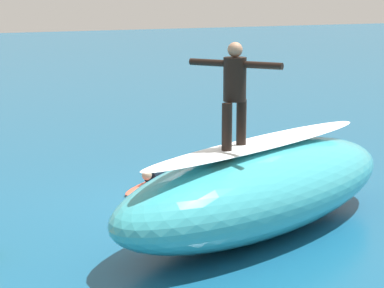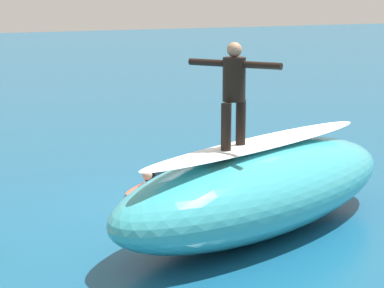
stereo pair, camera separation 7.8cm
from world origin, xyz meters
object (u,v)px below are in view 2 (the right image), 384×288
object	(u,v)px
surfboard_riding	(233,151)
surfboard_paddling	(161,182)
surfer_riding	(234,87)
surfer_paddling	(164,172)

from	to	relation	value
surfboard_riding	surfboard_paddling	world-z (taller)	surfboard_riding
surfboard_riding	surfer_riding	bearing A→B (deg)	31.67
surfboard_paddling	surfer_paddling	size ratio (longest dim) A/B	1.56
surfboard_paddling	surfer_paddling	xyz separation A→B (m)	(-0.11, -0.07, 0.18)
surfer_paddling	surfboard_paddling	bearing A→B (deg)	-0.00
surfboard_riding	surfer_riding	xyz separation A→B (m)	(0.00, 0.00, 0.96)
surfer_riding	surfer_paddling	xyz separation A→B (m)	(-0.65, -3.75, -2.18)
surfer_riding	surfer_paddling	world-z (taller)	surfer_riding
surfboard_riding	surfer_riding	size ratio (longest dim) A/B	1.20
surfboard_riding	surfer_paddling	world-z (taller)	surfboard_riding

